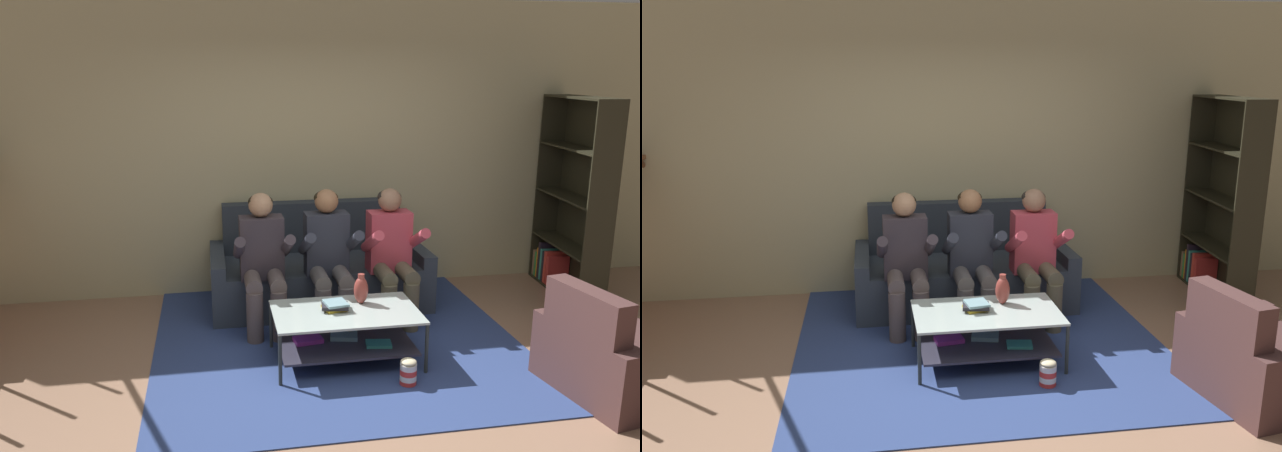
# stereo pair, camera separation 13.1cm
# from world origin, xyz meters

# --- Properties ---
(ground) EXTENTS (16.80, 16.80, 0.00)m
(ground) POSITION_xyz_m (0.00, 0.00, 0.00)
(ground) COLOR #9A745B
(back_partition) EXTENTS (8.40, 0.12, 2.90)m
(back_partition) POSITION_xyz_m (0.00, 2.46, 1.45)
(back_partition) COLOR #BEB78B
(back_partition) RESTS_ON ground
(couch) EXTENTS (2.05, 0.96, 0.94)m
(couch) POSITION_xyz_m (0.09, 1.94, 0.30)
(couch) COLOR #323B48
(couch) RESTS_ON ground
(person_seated_left) EXTENTS (0.50, 0.58, 1.20)m
(person_seated_left) POSITION_xyz_m (-0.49, 1.37, 0.66)
(person_seated_left) COLOR #574C4B
(person_seated_left) RESTS_ON ground
(person_seated_middle) EXTENTS (0.50, 0.58, 1.21)m
(person_seated_middle) POSITION_xyz_m (0.09, 1.37, 0.66)
(person_seated_middle) COLOR #514E4F
(person_seated_middle) RESTS_ON ground
(person_seated_right) EXTENTS (0.50, 0.58, 1.20)m
(person_seated_right) POSITION_xyz_m (0.66, 1.37, 0.66)
(person_seated_right) COLOR brown
(person_seated_right) RESTS_ON ground
(coffee_table) EXTENTS (1.13, 0.67, 0.42)m
(coffee_table) POSITION_xyz_m (0.07, 0.64, 0.27)
(coffee_table) COLOR #AEC1BD
(coffee_table) RESTS_ON ground
(area_rug) EXTENTS (3.00, 3.25, 0.01)m
(area_rug) POSITION_xyz_m (0.08, 1.16, 0.01)
(area_rug) COLOR navy
(area_rug) RESTS_ON ground
(vase) EXTENTS (0.11, 0.11, 0.24)m
(vase) POSITION_xyz_m (0.23, 0.78, 0.53)
(vase) COLOR brown
(vase) RESTS_ON coffee_table
(book_stack) EXTENTS (0.23, 0.21, 0.07)m
(book_stack) POSITION_xyz_m (0.00, 0.68, 0.45)
(book_stack) COLOR gold
(book_stack) RESTS_ON coffee_table
(bookshelf) EXTENTS (0.40, 1.16, 1.98)m
(bookshelf) POSITION_xyz_m (2.69, 1.83, 0.83)
(bookshelf) COLOR black
(bookshelf) RESTS_ON ground
(armchair) EXTENTS (0.93, 1.00, 0.80)m
(armchair) POSITION_xyz_m (1.83, -0.17, 0.26)
(armchair) COLOR #4D3130
(armchair) RESTS_ON ground
(popcorn_tub) EXTENTS (0.12, 0.12, 0.20)m
(popcorn_tub) POSITION_xyz_m (0.44, 0.17, 0.10)
(popcorn_tub) COLOR red
(popcorn_tub) RESTS_ON ground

